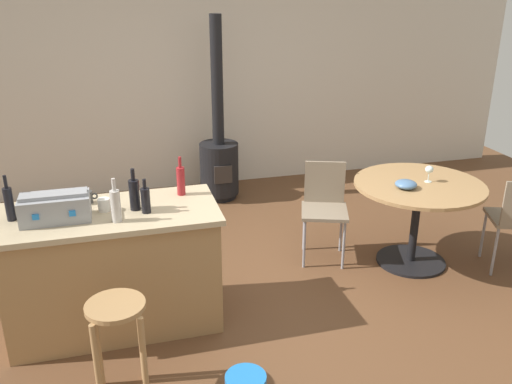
# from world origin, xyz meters

# --- Properties ---
(ground_plane) EXTENTS (8.80, 8.80, 0.00)m
(ground_plane) POSITION_xyz_m (0.00, 0.00, 0.00)
(ground_plane) COLOR brown
(back_wall) EXTENTS (8.00, 0.10, 2.70)m
(back_wall) POSITION_xyz_m (0.00, 2.87, 1.35)
(back_wall) COLOR beige
(back_wall) RESTS_ON ground_plane
(kitchen_island) EXTENTS (1.50, 0.71, 0.90)m
(kitchen_island) POSITION_xyz_m (-1.13, 0.08, 0.45)
(kitchen_island) COLOR #A37A4C
(kitchen_island) RESTS_ON ground_plane
(wooden_stool) EXTENTS (0.35, 0.35, 0.66)m
(wooden_stool) POSITION_xyz_m (-1.13, -0.71, 0.49)
(wooden_stool) COLOR #A37A4C
(wooden_stool) RESTS_ON ground_plane
(dining_table) EXTENTS (1.10, 1.10, 0.76)m
(dining_table) POSITION_xyz_m (1.43, 0.34, 0.58)
(dining_table) COLOR black
(dining_table) RESTS_ON ground_plane
(folding_chair_near) EXTENTS (0.51, 0.51, 0.87)m
(folding_chair_near) POSITION_xyz_m (0.71, 0.68, 0.52)
(folding_chair_near) COLOR #7F705B
(folding_chair_near) RESTS_ON ground_plane
(wood_stove) EXTENTS (0.44, 0.45, 2.04)m
(wood_stove) POSITION_xyz_m (0.09, 2.32, 0.50)
(wood_stove) COLOR black
(wood_stove) RESTS_ON ground_plane
(toolbox) EXTENTS (0.44, 0.23, 0.19)m
(toolbox) POSITION_xyz_m (-1.46, 0.02, 0.99)
(toolbox) COLOR gray
(toolbox) RESTS_ON kitchen_island
(bottle_0) EXTENTS (0.06, 0.06, 0.30)m
(bottle_0) POSITION_xyz_m (-1.08, -0.10, 1.01)
(bottle_0) COLOR #B7B2AD
(bottle_0) RESTS_ON kitchen_island
(bottle_1) EXTENTS (0.06, 0.06, 0.31)m
(bottle_1) POSITION_xyz_m (-1.75, 0.11, 1.02)
(bottle_1) COLOR black
(bottle_1) RESTS_ON kitchen_island
(bottle_2) EXTENTS (0.06, 0.06, 0.24)m
(bottle_2) POSITION_xyz_m (-0.88, -0.00, 0.99)
(bottle_2) COLOR black
(bottle_2) RESTS_ON kitchen_island
(bottle_3) EXTENTS (0.07, 0.07, 0.30)m
(bottle_3) POSITION_xyz_m (-0.95, 0.07, 1.01)
(bottle_3) COLOR black
(bottle_3) RESTS_ON kitchen_island
(bottle_4) EXTENTS (0.06, 0.06, 0.29)m
(bottle_4) POSITION_xyz_m (-0.60, 0.27, 1.01)
(bottle_4) COLOR maroon
(bottle_4) RESTS_ON kitchen_island
(cup_0) EXTENTS (0.12, 0.08, 0.09)m
(cup_0) POSITION_xyz_m (-1.15, 0.10, 0.94)
(cup_0) COLOR white
(cup_0) RESTS_ON kitchen_island
(cup_1) EXTENTS (0.12, 0.08, 0.09)m
(cup_1) POSITION_xyz_m (-1.27, 0.28, 0.94)
(cup_1) COLOR #383838
(cup_1) RESTS_ON kitchen_island
(wine_glass) EXTENTS (0.07, 0.07, 0.14)m
(wine_glass) POSITION_xyz_m (1.52, 0.35, 0.86)
(wine_glass) COLOR silver
(wine_glass) RESTS_ON dining_table
(serving_bowl) EXTENTS (0.18, 0.18, 0.07)m
(serving_bowl) POSITION_xyz_m (1.25, 0.27, 0.79)
(serving_bowl) COLOR #4C7099
(serving_bowl) RESTS_ON dining_table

